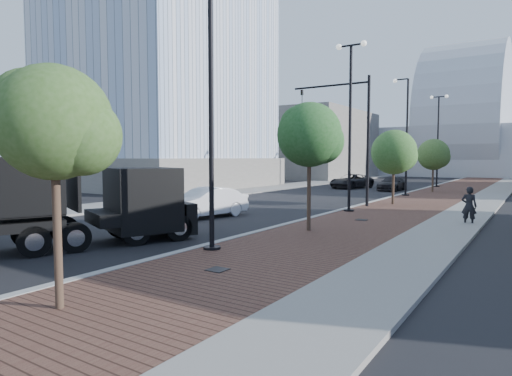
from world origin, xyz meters
The scene contains 23 objects.
sidewalk centered at (3.50, 40.00, 0.06)m, with size 7.00×140.00×0.12m, color #4C2D23.
concrete_strip centered at (6.20, 40.00, 0.07)m, with size 2.40×140.00×0.13m, color slate.
curb centered at (0.00, 40.00, 0.07)m, with size 0.30×140.00×0.14m, color gray.
west_sidewalk centered at (-13.00, 40.00, 0.06)m, with size 4.00×140.00×0.12m, color slate.
dump_truck centered at (-4.25, 7.27, 1.31)m, with size 7.24×13.12×3.10m.
white_sedan centered at (-4.96, 16.34, 0.77)m, with size 1.63×4.66×1.54m, color white.
dark_car_mid centered at (-6.49, 40.95, 0.71)m, with size 2.35×5.10×1.42m, color black.
dark_car_far centered at (-2.20, 40.21, 0.65)m, with size 1.81×4.46×1.30m, color black.
pedestrian centered at (6.77, 20.78, 0.89)m, with size 0.65×0.42×1.77m, color black.
streetlight_1 centered at (0.49, 10.00, 4.34)m, with size 1.44×0.56×9.21m.
streetlight_2 centered at (0.60, 22.00, 4.82)m, with size 1.72×0.56×9.28m.
streetlight_3 centered at (0.49, 34.00, 4.34)m, with size 1.44×0.56×9.21m.
streetlight_4 centered at (0.60, 46.00, 4.82)m, with size 1.72×0.56×9.28m.
traffic_mast centered at (-0.30, 25.00, 4.98)m, with size 5.09×0.20×8.00m.
tree_0 centered at (1.65, 4.02, 3.73)m, with size 2.29×2.22×4.86m.
tree_1 centered at (1.65, 15.02, 3.98)m, with size 2.61×2.60×5.29m.
tree_2 centered at (1.65, 27.02, 3.41)m, with size 2.82×2.82×4.83m.
tree_3 centered at (1.65, 39.02, 3.32)m, with size 2.68×2.68×4.68m.
tower_podium centered at (-24.00, 32.00, 1.50)m, with size 19.00×19.00×3.00m, color #68645D.
convention_center centered at (-2.00, 85.00, 6.00)m, with size 50.00×30.00×50.00m.
commercial_block_nw centered at (-20.00, 60.00, 5.00)m, with size 14.00×20.00×10.00m, color #625F58.
utility_cover_1 centered at (2.40, 8.00, 0.13)m, with size 0.50×0.50×0.02m, color black.
utility_cover_2 centered at (2.40, 19.00, 0.13)m, with size 0.50×0.50×0.02m, color black.
Camera 1 is at (9.46, -0.95, 3.08)m, focal length 30.73 mm.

